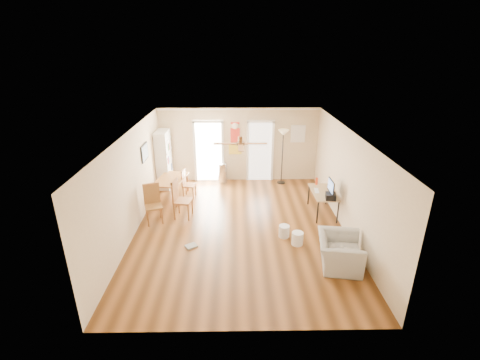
{
  "coord_description": "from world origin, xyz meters",
  "views": [
    {
      "loc": [
        -0.13,
        -7.92,
        4.59
      ],
      "look_at": [
        0.0,
        0.6,
        1.15
      ],
      "focal_mm": 25.33,
      "sensor_mm": 36.0,
      "label": 1
    }
  ],
  "objects_px": {
    "torchiere_lamp": "(282,157)",
    "armchair": "(339,252)",
    "dining_table": "(172,188)",
    "wastebasket_a": "(284,231)",
    "computer_desk": "(322,203)",
    "trash_can": "(222,173)",
    "printer": "(331,196)",
    "dining_chair_right_b": "(183,199)",
    "wastebasket_b": "(297,238)",
    "dining_chair_right_a": "(189,184)",
    "dining_chair_near": "(153,204)",
    "bookshelf": "(164,159)"
  },
  "relations": [
    {
      "from": "dining_chair_right_a",
      "to": "armchair",
      "type": "relative_size",
      "value": 0.87
    },
    {
      "from": "torchiere_lamp",
      "to": "wastebasket_a",
      "type": "bearing_deg",
      "value": -96.19
    },
    {
      "from": "computer_desk",
      "to": "wastebasket_a",
      "type": "relative_size",
      "value": 4.06
    },
    {
      "from": "dining_chair_near",
      "to": "computer_desk",
      "type": "xyz_separation_m",
      "value": [
        4.74,
        0.45,
        -0.2
      ]
    },
    {
      "from": "bookshelf",
      "to": "torchiere_lamp",
      "type": "height_order",
      "value": "bookshelf"
    },
    {
      "from": "armchair",
      "to": "bookshelf",
      "type": "bearing_deg",
      "value": 55.28
    },
    {
      "from": "armchair",
      "to": "dining_chair_near",
      "type": "bearing_deg",
      "value": 75.47
    },
    {
      "from": "dining_chair_near",
      "to": "wastebasket_a",
      "type": "bearing_deg",
      "value": -33.21
    },
    {
      "from": "dining_chair_near",
      "to": "printer",
      "type": "xyz_separation_m",
      "value": [
        4.81,
        -0.03,
        0.22
      ]
    },
    {
      "from": "bookshelf",
      "to": "computer_desk",
      "type": "xyz_separation_m",
      "value": [
        4.92,
        -2.11,
        -0.63
      ]
    },
    {
      "from": "dining_table",
      "to": "wastebasket_b",
      "type": "bearing_deg",
      "value": -37.89
    },
    {
      "from": "dining_chair_right_b",
      "to": "trash_can",
      "type": "height_order",
      "value": "dining_chair_right_b"
    },
    {
      "from": "dining_table",
      "to": "dining_chair_near",
      "type": "height_order",
      "value": "dining_chair_near"
    },
    {
      "from": "dining_table",
      "to": "trash_can",
      "type": "bearing_deg",
      "value": 39.28
    },
    {
      "from": "armchair",
      "to": "printer",
      "type": "bearing_deg",
      "value": 1.31
    },
    {
      "from": "dining_chair_near",
      "to": "printer",
      "type": "bearing_deg",
      "value": -20.19
    },
    {
      "from": "computer_desk",
      "to": "dining_chair_right_a",
      "type": "bearing_deg",
      "value": 163.37
    },
    {
      "from": "trash_can",
      "to": "computer_desk",
      "type": "distance_m",
      "value": 3.81
    },
    {
      "from": "dining_table",
      "to": "wastebasket_b",
      "type": "distance_m",
      "value": 4.48
    },
    {
      "from": "dining_chair_right_a",
      "to": "dining_chair_near",
      "type": "distance_m",
      "value": 1.81
    },
    {
      "from": "dining_chair_right_a",
      "to": "wastebasket_b",
      "type": "xyz_separation_m",
      "value": [
        2.99,
        -2.82,
        -0.3
      ]
    },
    {
      "from": "dining_chair_right_a",
      "to": "wastebasket_b",
      "type": "bearing_deg",
      "value": -124.67
    },
    {
      "from": "wastebasket_a",
      "to": "computer_desk",
      "type": "bearing_deg",
      "value": 45.0
    },
    {
      "from": "dining_table",
      "to": "dining_chair_right_b",
      "type": "distance_m",
      "value": 1.41
    },
    {
      "from": "wastebasket_b",
      "to": "dining_chair_right_a",
      "type": "bearing_deg",
      "value": 136.59
    },
    {
      "from": "torchiere_lamp",
      "to": "armchair",
      "type": "height_order",
      "value": "torchiere_lamp"
    },
    {
      "from": "bookshelf",
      "to": "computer_desk",
      "type": "bearing_deg",
      "value": -20.28
    },
    {
      "from": "wastebasket_a",
      "to": "bookshelf",
      "type": "bearing_deg",
      "value": 137.07
    },
    {
      "from": "dining_chair_right_b",
      "to": "computer_desk",
      "type": "relative_size",
      "value": 0.88
    },
    {
      "from": "wastebasket_a",
      "to": "armchair",
      "type": "xyz_separation_m",
      "value": [
        1.04,
        -1.22,
        0.19
      ]
    },
    {
      "from": "trash_can",
      "to": "torchiere_lamp",
      "type": "relative_size",
      "value": 0.38
    },
    {
      "from": "torchiere_lamp",
      "to": "armchair",
      "type": "distance_m",
      "value": 4.9
    },
    {
      "from": "dining_table",
      "to": "armchair",
      "type": "relative_size",
      "value": 1.25
    },
    {
      "from": "trash_can",
      "to": "dining_chair_right_a",
      "type": "bearing_deg",
      "value": -130.09
    },
    {
      "from": "dining_table",
      "to": "armchair",
      "type": "xyz_separation_m",
      "value": [
        4.3,
        -3.61,
        0.01
      ]
    },
    {
      "from": "printer",
      "to": "trash_can",
      "type": "bearing_deg",
      "value": 146.0
    },
    {
      "from": "dining_table",
      "to": "wastebasket_a",
      "type": "bearing_deg",
      "value": -36.29
    },
    {
      "from": "bookshelf",
      "to": "torchiere_lamp",
      "type": "distance_m",
      "value": 4.04
    },
    {
      "from": "dining_table",
      "to": "computer_desk",
      "type": "xyz_separation_m",
      "value": [
        4.53,
        -1.12,
        0.01
      ]
    },
    {
      "from": "torchiere_lamp",
      "to": "dining_chair_near",
      "type": "bearing_deg",
      "value": -144.26
    },
    {
      "from": "dining_table",
      "to": "printer",
      "type": "height_order",
      "value": "printer"
    },
    {
      "from": "computer_desk",
      "to": "wastebasket_b",
      "type": "relative_size",
      "value": 3.9
    },
    {
      "from": "dining_chair_right_b",
      "to": "trash_can",
      "type": "relative_size",
      "value": 1.56
    },
    {
      "from": "dining_chair_right_b",
      "to": "dining_chair_near",
      "type": "bearing_deg",
      "value": 119.87
    },
    {
      "from": "bookshelf",
      "to": "wastebasket_b",
      "type": "distance_m",
      "value": 5.49
    },
    {
      "from": "wastebasket_b",
      "to": "bookshelf",
      "type": "bearing_deg",
      "value": 136.29
    },
    {
      "from": "computer_desk",
      "to": "printer",
      "type": "bearing_deg",
      "value": -82.02
    },
    {
      "from": "trash_can",
      "to": "torchiere_lamp",
      "type": "xyz_separation_m",
      "value": [
        2.08,
        -0.08,
        0.6
      ]
    },
    {
      "from": "printer",
      "to": "wastebasket_b",
      "type": "relative_size",
      "value": 0.95
    },
    {
      "from": "bookshelf",
      "to": "wastebasket_a",
      "type": "distance_m",
      "value": 5.04
    }
  ]
}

